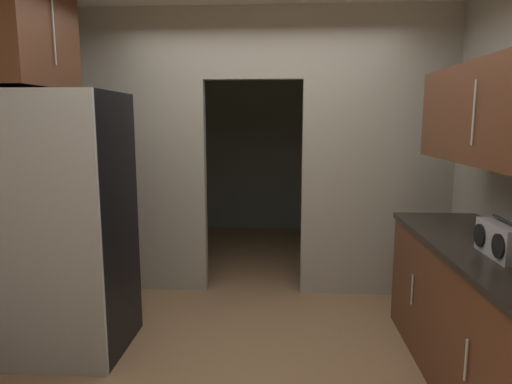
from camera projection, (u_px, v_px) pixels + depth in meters
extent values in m
plane|color=#93704C|center=(254.00, 369.00, 3.05)|extent=(20.00, 20.00, 0.00)
cube|color=#ADA899|center=(144.00, 154.00, 4.34)|extent=(1.20, 0.12, 2.70)
cube|color=#ADA899|center=(377.00, 155.00, 4.21)|extent=(1.40, 0.12, 2.70)
cube|color=#ADA899|center=(253.00, 43.00, 4.12)|extent=(0.93, 0.12, 0.65)
cube|color=gray|center=(271.00, 142.00, 6.87)|extent=(3.53, 0.10, 2.70)
cube|color=gray|center=(133.00, 146.00, 5.67)|extent=(0.10, 2.63, 2.70)
cube|color=gray|center=(409.00, 147.00, 5.47)|extent=(0.10, 2.63, 2.70)
cube|color=black|center=(70.00, 225.00, 3.21)|extent=(0.77, 0.72, 1.86)
cube|color=#B7BABC|center=(42.00, 238.00, 2.85)|extent=(0.77, 0.03, 1.86)
cube|color=brown|center=(489.00, 327.00, 2.71)|extent=(0.62, 2.16, 0.88)
cube|color=black|center=(495.00, 253.00, 2.64)|extent=(0.66, 2.16, 0.04)
cylinder|color=#B7BABC|center=(466.00, 360.00, 2.25)|extent=(0.01, 0.01, 0.22)
cylinder|color=#B7BABC|center=(412.00, 289.00, 3.19)|extent=(0.01, 0.01, 0.22)
cube|color=brown|center=(507.00, 113.00, 2.51)|extent=(0.34, 1.95, 0.61)
cylinder|color=#B7BABC|center=(474.00, 113.00, 2.52)|extent=(0.01, 0.01, 0.36)
cube|color=brown|center=(28.00, 30.00, 3.10)|extent=(0.34, 0.84, 0.78)
cylinder|color=#B7BABC|center=(54.00, 30.00, 3.09)|extent=(0.01, 0.01, 0.47)
cube|color=#B2B2B7|center=(503.00, 241.00, 2.48)|extent=(0.15, 0.38, 0.19)
cylinder|color=#262626|center=(505.00, 220.00, 2.46)|extent=(0.02, 0.27, 0.02)
cylinder|color=black|center=(498.00, 246.00, 2.37)|extent=(0.01, 0.13, 0.13)
cylinder|color=black|center=(479.00, 235.00, 2.60)|extent=(0.01, 0.13, 0.13)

